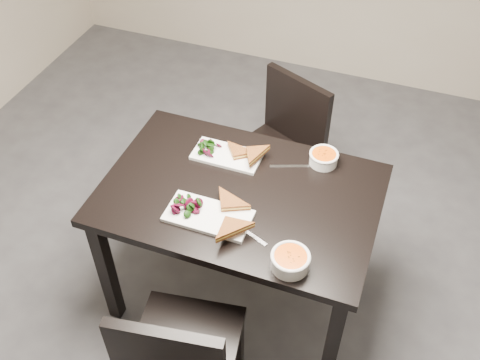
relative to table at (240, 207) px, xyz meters
The scene contains 15 objects.
ground 0.78m from the table, 44.85° to the right, with size 5.00×5.00×0.00m, color #47474C.
room_shell 1.26m from the table, 44.85° to the right, with size 5.02×5.02×2.81m.
table is the anchor object (origin of this frame).
chair_near 0.69m from the table, 90.19° to the right, with size 0.48×0.48×0.85m.
chair_far 0.69m from the table, 90.27° to the left, with size 0.56×0.56×0.85m.
plate_near 0.23m from the table, 110.78° to the right, with size 0.36×0.18×0.02m, color white.
sandwich_near 0.22m from the table, 91.93° to the right, with size 0.18×0.13×0.06m, color #995320, non-canonical shape.
salad_near 0.29m from the table, 132.48° to the right, with size 0.11×0.10×0.05m, color black, non-canonical shape.
soup_bowl_near 0.46m from the table, 44.35° to the right, with size 0.15×0.15×0.07m.
cutlery_near 0.26m from the table, 60.93° to the right, with size 0.18×0.02×0.00m, color silver.
plate_far 0.26m from the table, 125.21° to the left, with size 0.32×0.16×0.02m, color white.
sandwich_far 0.24m from the table, 111.59° to the left, with size 0.16×0.12×0.05m, color #995320, non-canonical shape.
salad_far 0.33m from the table, 140.91° to the left, with size 0.10×0.09×0.04m, color black, non-canonical shape.
soup_bowl_far 0.44m from the table, 45.97° to the left, with size 0.13×0.13×0.06m.
cutlery_far 0.29m from the table, 55.26° to the left, with size 0.18×0.02×0.00m, color silver.
Camera 1 is at (0.27, -1.28, 2.48)m, focal length 41.62 mm.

